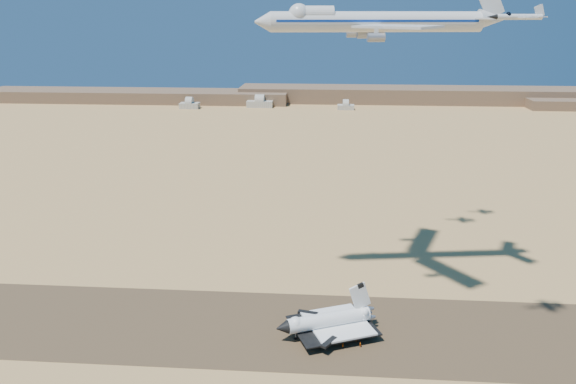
# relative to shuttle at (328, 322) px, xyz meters

# --- Properties ---
(ground) EXTENTS (1200.00, 1200.00, 0.00)m
(ground) POSITION_rel_shuttle_xyz_m (-23.52, 2.21, -4.63)
(ground) COLOR tan
(ground) RESTS_ON ground
(runway) EXTENTS (600.00, 50.00, 0.06)m
(runway) POSITION_rel_shuttle_xyz_m (-23.52, 2.21, -4.60)
(runway) COLOR brown
(runway) RESTS_ON ground
(ridgeline) EXTENTS (960.00, 90.00, 18.00)m
(ridgeline) POSITION_rel_shuttle_xyz_m (41.80, 529.51, 2.99)
(ridgeline) COLOR brown
(ridgeline) RESTS_ON ground
(hangars) EXTENTS (200.50, 29.50, 30.00)m
(hangars) POSITION_rel_shuttle_xyz_m (-87.52, 480.64, 0.20)
(hangars) COLOR beige
(hangars) RESTS_ON ground
(shuttle) EXTENTS (35.43, 29.70, 17.24)m
(shuttle) POSITION_rel_shuttle_xyz_m (0.00, 0.00, 0.00)
(shuttle) COLOR white
(shuttle) RESTS_ON runway
(carrier_747) EXTENTS (87.48, 66.86, 21.71)m
(carrier_747) POSITION_rel_shuttle_xyz_m (11.94, 36.80, 95.69)
(carrier_747) COLOR silver
(crew_a) EXTENTS (0.57, 0.68, 1.59)m
(crew_a) POSITION_rel_shuttle_xyz_m (9.43, -4.24, -3.78)
(crew_a) COLOR #DA570C
(crew_a) RESTS_ON runway
(crew_b) EXTENTS (0.89, 0.97, 1.74)m
(crew_b) POSITION_rel_shuttle_xyz_m (5.03, -8.08, -3.71)
(crew_b) COLOR #DA570C
(crew_b) RESTS_ON runway
(crew_c) EXTENTS (1.00, 1.21, 1.84)m
(crew_c) POSITION_rel_shuttle_xyz_m (10.62, -7.32, -3.65)
(crew_c) COLOR #DA570C
(crew_c) RESTS_ON runway
(chase_jet_a) EXTENTS (15.95, 9.17, 4.04)m
(chase_jet_a) POSITION_rel_shuttle_xyz_m (47.98, -7.70, 97.36)
(chase_jet_a) COLOR silver
(chase_jet_e) EXTENTS (16.21, 8.60, 4.04)m
(chase_jet_e) POSITION_rel_shuttle_xyz_m (37.42, 84.37, 95.44)
(chase_jet_e) COLOR silver
(chase_jet_f) EXTENTS (15.04, 8.08, 3.74)m
(chase_jet_f) POSITION_rel_shuttle_xyz_m (51.45, 98.30, 95.58)
(chase_jet_f) COLOR silver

